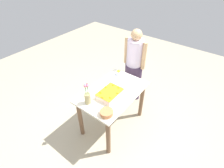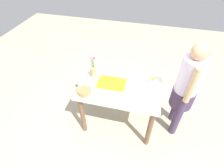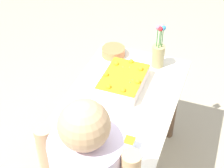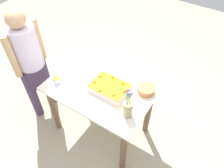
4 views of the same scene
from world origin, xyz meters
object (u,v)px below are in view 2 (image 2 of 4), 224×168
(sheet_cake, at_px, (112,85))
(serving_plate_with_slice, at_px, (152,82))
(fruit_bowl, at_px, (84,91))
(person_standing, at_px, (186,87))
(cake_knife, at_px, (141,98))
(flower_vase, at_px, (93,71))

(sheet_cake, height_order, serving_plate_with_slice, sheet_cake)
(fruit_bowl, xyz_separation_m, person_standing, (-1.30, -0.37, 0.04))
(serving_plate_with_slice, relative_size, cake_knife, 0.80)
(sheet_cake, bearing_deg, fruit_bowl, 31.01)
(fruit_bowl, bearing_deg, serving_plate_with_slice, -154.17)
(sheet_cake, bearing_deg, flower_vase, -27.40)
(serving_plate_with_slice, height_order, cake_knife, serving_plate_with_slice)
(sheet_cake, xyz_separation_m, cake_knife, (-0.41, 0.11, -0.04))
(serving_plate_with_slice, distance_m, flower_vase, 0.85)
(cake_knife, height_order, fruit_bowl, fruit_bowl)
(sheet_cake, relative_size, cake_knife, 1.62)
(serving_plate_with_slice, height_order, flower_vase, flower_vase)
(sheet_cake, distance_m, fruit_bowl, 0.38)
(serving_plate_with_slice, distance_m, fruit_bowl, 0.95)
(flower_vase, bearing_deg, fruit_bowl, 87.92)
(cake_knife, bearing_deg, sheet_cake, 7.71)
(fruit_bowl, bearing_deg, cake_knife, -173.39)
(serving_plate_with_slice, relative_size, person_standing, 0.13)
(cake_knife, relative_size, fruit_bowl, 1.30)
(serving_plate_with_slice, relative_size, flower_vase, 0.55)
(serving_plate_with_slice, bearing_deg, sheet_cake, 22.42)
(serving_plate_with_slice, xyz_separation_m, person_standing, (-0.44, 0.05, 0.05))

